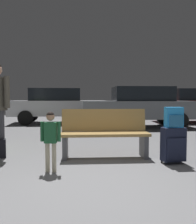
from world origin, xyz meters
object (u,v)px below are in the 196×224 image
at_px(bench, 105,133).
at_px(suitcase, 173,144).
at_px(parked_car_far, 58,105).
at_px(parked_car_near, 139,106).
at_px(backpack_bright, 174,118).
at_px(child, 50,135).

xyz_separation_m(bench, suitcase, (1.08, -0.57, -0.12)).
xyz_separation_m(parked_car_far, parked_car_near, (3.11, -1.89, 0.00)).
distance_m(bench, suitcase, 1.23).
bearing_deg(parked_car_near, backpack_bright, -99.24).
relative_size(parked_car_far, parked_car_near, 0.99).
height_order(parked_car_far, parked_car_near, same).
relative_size(backpack_bright, child, 0.38).
relative_size(bench, parked_car_near, 0.39).
xyz_separation_m(child, parked_car_near, (2.82, 5.26, 0.25)).
height_order(bench, parked_car_near, parked_car_near).
xyz_separation_m(suitcase, parked_car_near, (0.81, 5.01, 0.48)).
distance_m(bench, parked_car_near, 4.85).
bearing_deg(backpack_bright, suitcase, 30.44).
height_order(child, parked_car_far, parked_car_far).
bearing_deg(parked_car_near, parked_car_far, 148.68).
height_order(child, parked_car_near, parked_car_near).
height_order(suitcase, backpack_bright, backpack_bright).
bearing_deg(parked_car_far, suitcase, -71.63).
bearing_deg(parked_car_near, suitcase, -99.24).
xyz_separation_m(bench, parked_car_far, (-1.21, 6.34, 0.36)).
height_order(bench, child, child).
xyz_separation_m(child, parked_car_far, (-0.29, 7.15, 0.25)).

